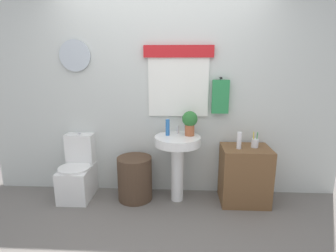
{
  "coord_description": "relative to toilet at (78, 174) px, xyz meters",
  "views": [
    {
      "loc": [
        0.23,
        -2.13,
        1.65
      ],
      "look_at": [
        0.08,
        0.8,
        0.94
      ],
      "focal_mm": 28.39,
      "sensor_mm": 36.0,
      "label": 1
    }
  ],
  "objects": [
    {
      "name": "back_wall",
      "position": [
        1.05,
        0.26,
        1.01
      ],
      "size": [
        4.4,
        0.18,
        2.6
      ],
      "color": "silver",
      "rests_on": "ground_plane"
    },
    {
      "name": "toilet",
      "position": [
        0.0,
        0.0,
        0.0
      ],
      "size": [
        0.38,
        0.51,
        0.79
      ],
      "color": "white",
      "rests_on": "ground_plane"
    },
    {
      "name": "lotion_bottle",
      "position": [
        1.94,
        -0.08,
        0.48
      ],
      "size": [
        0.05,
        0.05,
        0.2
      ],
      "primitive_type": "cylinder",
      "color": "white",
      "rests_on": "wooden_cabinet"
    },
    {
      "name": "toothbrush_cup",
      "position": [
        2.14,
        -0.02,
        0.44
      ],
      "size": [
        0.08,
        0.08,
        0.18
      ],
      "color": "silver",
      "rests_on": "wooden_cabinet"
    },
    {
      "name": "laundry_hamper",
      "position": [
        0.72,
        -0.04,
        -0.03
      ],
      "size": [
        0.42,
        0.42,
        0.54
      ],
      "primitive_type": "cylinder",
      "color": "#4C3828",
      "rests_on": "ground_plane"
    },
    {
      "name": "soap_bottle",
      "position": [
        1.12,
        0.01,
        0.61
      ],
      "size": [
        0.05,
        0.05,
        0.19
      ],
      "primitive_type": "cylinder",
      "color": "#2D6BB7",
      "rests_on": "pedestal_sink"
    },
    {
      "name": "potted_plant",
      "position": [
        1.38,
        0.02,
        0.68
      ],
      "size": [
        0.18,
        0.18,
        0.29
      ],
      "color": "#AD5B38",
      "rests_on": "pedestal_sink"
    },
    {
      "name": "wooden_cabinet",
      "position": [
        2.04,
        -0.04,
        0.04
      ],
      "size": [
        0.56,
        0.44,
        0.68
      ],
      "primitive_type": "cube",
      "color": "brown",
      "rests_on": "ground_plane"
    },
    {
      "name": "faucet",
      "position": [
        1.24,
        0.08,
        0.56
      ],
      "size": [
        0.03,
        0.03,
        0.1
      ],
      "primitive_type": "cylinder",
      "color": "silver",
      "rests_on": "pedestal_sink"
    },
    {
      "name": "pedestal_sink",
      "position": [
        1.24,
        -0.04,
        0.32
      ],
      "size": [
        0.54,
        0.54,
        0.81
      ],
      "color": "white",
      "rests_on": "ground_plane"
    },
    {
      "name": "ground_plane",
      "position": [
        1.05,
        -0.89,
        -0.3
      ],
      "size": [
        8.0,
        8.0,
        0.0
      ],
      "primitive_type": "plane",
      "color": "slate"
    }
  ]
}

